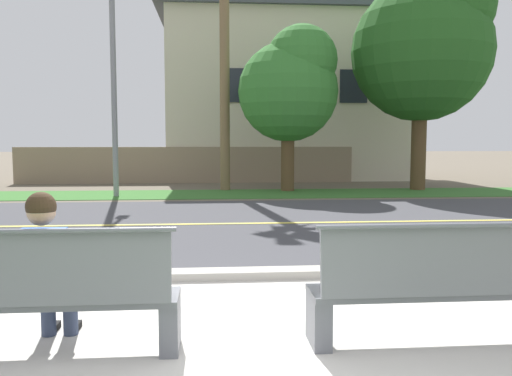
{
  "coord_description": "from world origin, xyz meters",
  "views": [
    {
      "loc": [
        -0.25,
        -3.77,
        1.63
      ],
      "look_at": [
        0.33,
        3.26,
        1.0
      ],
      "focal_mm": 37.0,
      "sensor_mm": 36.0,
      "label": 1
    }
  ],
  "objects_px": {
    "streetlamp": "(114,57)",
    "shade_tree_left": "(291,84)",
    "bench_right": "(438,289)",
    "seated_person_blue": "(47,265)",
    "bench_left": "(42,298)",
    "shade_tree_centre": "(427,41)"
  },
  "relations": [
    {
      "from": "bench_right",
      "to": "seated_person_blue",
      "type": "xyz_separation_m",
      "value": [
        -3.06,
        0.17,
        0.21
      ]
    },
    {
      "from": "bench_left",
      "to": "shade_tree_centre",
      "type": "bearing_deg",
      "value": 57.63
    },
    {
      "from": "seated_person_blue",
      "to": "shade_tree_centre",
      "type": "distance_m",
      "value": 15.83
    },
    {
      "from": "seated_person_blue",
      "to": "shade_tree_left",
      "type": "height_order",
      "value": "shade_tree_left"
    },
    {
      "from": "seated_person_blue",
      "to": "streetlamp",
      "type": "relative_size",
      "value": 0.18
    },
    {
      "from": "bench_left",
      "to": "bench_right",
      "type": "relative_size",
      "value": 1.0
    },
    {
      "from": "bench_right",
      "to": "seated_person_blue",
      "type": "relative_size",
      "value": 1.61
    },
    {
      "from": "streetlamp",
      "to": "shade_tree_left",
      "type": "relative_size",
      "value": 1.34
    },
    {
      "from": "bench_right",
      "to": "seated_person_blue",
      "type": "bearing_deg",
      "value": 176.76
    },
    {
      "from": "bench_left",
      "to": "seated_person_blue",
      "type": "relative_size",
      "value": 1.61
    },
    {
      "from": "streetlamp",
      "to": "shade_tree_centre",
      "type": "distance_m",
      "value": 9.9
    },
    {
      "from": "bench_left",
      "to": "shade_tree_centre",
      "type": "relative_size",
      "value": 0.27
    },
    {
      "from": "streetlamp",
      "to": "shade_tree_left",
      "type": "xyz_separation_m",
      "value": [
        5.37,
        1.02,
        -0.62
      ]
    },
    {
      "from": "bench_left",
      "to": "shade_tree_left",
      "type": "height_order",
      "value": "shade_tree_left"
    },
    {
      "from": "seated_person_blue",
      "to": "streetlamp",
      "type": "bearing_deg",
      "value": 97.5
    },
    {
      "from": "bench_right",
      "to": "shade_tree_left",
      "type": "distance_m",
      "value": 13.32
    },
    {
      "from": "seated_person_blue",
      "to": "streetlamp",
      "type": "distance_m",
      "value": 12.35
    },
    {
      "from": "bench_right",
      "to": "shade_tree_left",
      "type": "height_order",
      "value": "shade_tree_left"
    },
    {
      "from": "shade_tree_centre",
      "to": "seated_person_blue",
      "type": "bearing_deg",
      "value": -122.75
    },
    {
      "from": "bench_right",
      "to": "shade_tree_centre",
      "type": "xyz_separation_m",
      "value": [
        5.2,
        13.01,
        4.41
      ]
    },
    {
      "from": "streetlamp",
      "to": "bench_left",
      "type": "bearing_deg",
      "value": -82.56
    },
    {
      "from": "bench_left",
      "to": "seated_person_blue",
      "type": "bearing_deg",
      "value": 93.0
    }
  ]
}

